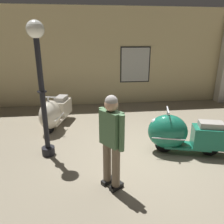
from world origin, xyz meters
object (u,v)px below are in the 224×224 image
(scooter_0, at_px, (54,113))
(visitor_0, at_px, (111,137))
(scooter_1, at_px, (180,134))
(lamppost, at_px, (41,78))

(scooter_0, height_order, visitor_0, visitor_0)
(scooter_0, bearing_deg, visitor_0, 40.06)
(visitor_0, bearing_deg, scooter_1, -5.00)
(scooter_0, distance_m, lamppost, 1.98)
(scooter_1, distance_m, lamppost, 3.18)
(scooter_1, xyz_separation_m, visitor_0, (-1.65, -0.98, 0.49))
(scooter_1, relative_size, visitor_0, 1.05)
(scooter_0, distance_m, scooter_1, 3.46)
(lamppost, height_order, visitor_0, lamppost)
(scooter_0, distance_m, visitor_0, 3.13)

